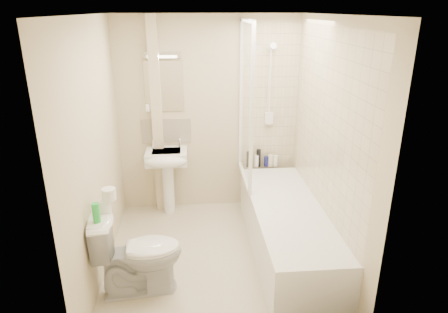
{
  "coord_description": "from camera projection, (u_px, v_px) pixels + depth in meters",
  "views": [
    {
      "loc": [
        -0.21,
        -3.53,
        2.45
      ],
      "look_at": [
        0.11,
        0.2,
        1.06
      ],
      "focal_mm": 32.0,
      "sensor_mm": 36.0,
      "label": 1
    }
  ],
  "objects": [
    {
      "name": "floor",
      "position": [
        215.0,
        258.0,
        4.16
      ],
      "size": [
        2.5,
        2.5,
        0.0
      ],
      "primitive_type": "plane",
      "color": "beige",
      "rests_on": "ground"
    },
    {
      "name": "wall_back",
      "position": [
        208.0,
        116.0,
        4.91
      ],
      "size": [
        2.2,
        0.02,
        2.4
      ],
      "primitive_type": "cube",
      "color": "beige",
      "rests_on": "ground"
    },
    {
      "name": "wall_left",
      "position": [
        95.0,
        153.0,
        3.66
      ],
      "size": [
        0.02,
        2.5,
        2.4
      ],
      "primitive_type": "cube",
      "color": "beige",
      "rests_on": "ground"
    },
    {
      "name": "wall_right",
      "position": [
        329.0,
        147.0,
        3.83
      ],
      "size": [
        0.02,
        2.5,
        2.4
      ],
      "primitive_type": "cube",
      "color": "beige",
      "rests_on": "ground"
    },
    {
      "name": "ceiling",
      "position": [
        213.0,
        15.0,
        3.33
      ],
      "size": [
        2.2,
        2.5,
        0.02
      ],
      "primitive_type": "cube",
      "color": "white",
      "rests_on": "wall_back"
    },
    {
      "name": "tile_back",
      "position": [
        269.0,
        97.0,
        4.88
      ],
      "size": [
        0.7,
        0.01,
        1.75
      ],
      "primitive_type": "cube",
      "color": "beige",
      "rests_on": "wall_back"
    },
    {
      "name": "tile_right",
      "position": [
        328.0,
        123.0,
        3.78
      ],
      "size": [
        0.01,
        2.1,
        1.75
      ],
      "primitive_type": "cube",
      "color": "beige",
      "rests_on": "wall_right"
    },
    {
      "name": "pipe_boxing",
      "position": [
        157.0,
        119.0,
        4.81
      ],
      "size": [
        0.12,
        0.12,
        2.4
      ],
      "primitive_type": "cube",
      "color": "beige",
      "rests_on": "ground"
    },
    {
      "name": "splashback",
      "position": [
        166.0,
        131.0,
        4.92
      ],
      "size": [
        0.6,
        0.02,
        0.3
      ],
      "primitive_type": "cube",
      "color": "beige",
      "rests_on": "wall_back"
    },
    {
      "name": "mirror",
      "position": [
        164.0,
        86.0,
        4.73
      ],
      "size": [
        0.46,
        0.01,
        0.6
      ],
      "primitive_type": "cube",
      "color": "white",
      "rests_on": "wall_back"
    },
    {
      "name": "strip_light",
      "position": [
        162.0,
        55.0,
        4.58
      ],
      "size": [
        0.42,
        0.07,
        0.07
      ],
      "primitive_type": "cube",
      "color": "silver",
      "rests_on": "wall_back"
    },
    {
      "name": "bathtub",
      "position": [
        287.0,
        229.0,
        4.15
      ],
      "size": [
        0.7,
        2.1,
        0.55
      ],
      "color": "white",
      "rests_on": "ground"
    },
    {
      "name": "shower_screen",
      "position": [
        246.0,
        104.0,
        4.43
      ],
      "size": [
        0.04,
        0.92,
        1.8
      ],
      "color": "white",
      "rests_on": "bathtub"
    },
    {
      "name": "shower_fixture",
      "position": [
        270.0,
        88.0,
        4.8
      ],
      "size": [
        0.1,
        0.16,
        0.99
      ],
      "color": "white",
      "rests_on": "wall_back"
    },
    {
      "name": "pedestal_sink",
      "position": [
        167.0,
        165.0,
        4.83
      ],
      "size": [
        0.49,
        0.46,
        0.95
      ],
      "color": "white",
      "rests_on": "ground"
    },
    {
      "name": "bottle_black_a",
      "position": [
        249.0,
        159.0,
        5.06
      ],
      "size": [
        0.05,
        0.05,
        0.2
      ],
      "primitive_type": "cylinder",
      "color": "black",
      "rests_on": "bathtub"
    },
    {
      "name": "bottle_white_a",
      "position": [
        257.0,
        161.0,
        5.08
      ],
      "size": [
        0.06,
        0.06,
        0.16
      ],
      "primitive_type": "cylinder",
      "color": "white",
      "rests_on": "bathtub"
    },
    {
      "name": "bottle_black_b",
      "position": [
        258.0,
        158.0,
        5.06
      ],
      "size": [
        0.06,
        0.06,
        0.23
      ],
      "primitive_type": "cylinder",
      "color": "black",
      "rests_on": "bathtub"
    },
    {
      "name": "bottle_blue",
      "position": [
        266.0,
        161.0,
        5.09
      ],
      "size": [
        0.06,
        0.06,
        0.13
      ],
      "primitive_type": "cylinder",
      "color": "navy",
      "rests_on": "bathtub"
    },
    {
      "name": "bottle_cream",
      "position": [
        270.0,
        160.0,
        5.09
      ],
      "size": [
        0.06,
        0.06,
        0.15
      ],
      "primitive_type": "cylinder",
      "color": "beige",
      "rests_on": "bathtub"
    },
    {
      "name": "bottle_white_b",
      "position": [
        275.0,
        161.0,
        5.1
      ],
      "size": [
        0.06,
        0.06,
        0.14
      ],
      "primitive_type": "cylinder",
      "color": "white",
      "rests_on": "bathtub"
    },
    {
      "name": "toilet",
      "position": [
        138.0,
        253.0,
        3.57
      ],
      "size": [
        0.61,
        0.87,
        0.79
      ],
      "primitive_type": "imported",
      "rotation": [
        0.0,
        0.0,
        1.68
      ],
      "color": "white",
      "rests_on": "ground"
    },
    {
      "name": "toilet_roll_lower",
      "position": [
        105.0,
        206.0,
        3.45
      ],
      "size": [
        0.11,
        0.11,
        0.11
      ],
      "primitive_type": "cylinder",
      "color": "white",
      "rests_on": "toilet"
    },
    {
      "name": "toilet_roll_upper",
      "position": [
        109.0,
        194.0,
        3.43
      ],
      "size": [
        0.12,
        0.12,
        0.1
      ],
      "primitive_type": "cylinder",
      "color": "white",
      "rests_on": "toilet_roll_lower"
    },
    {
      "name": "green_bottle",
      "position": [
        96.0,
        213.0,
        3.28
      ],
      "size": [
        0.06,
        0.06,
        0.17
      ],
      "primitive_type": "cylinder",
      "color": "green",
      "rests_on": "toilet"
    }
  ]
}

